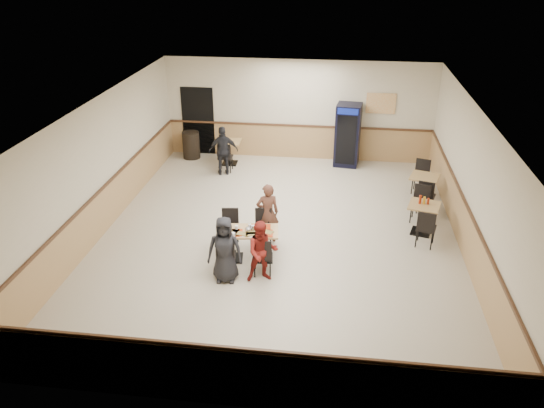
# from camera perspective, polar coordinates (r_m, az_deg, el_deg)

# --- Properties ---
(ground) EXTENTS (10.00, 10.00, 0.00)m
(ground) POSITION_cam_1_polar(r_m,az_deg,el_deg) (12.05, 0.73, -3.42)
(ground) COLOR beige
(ground) RESTS_ON ground
(room_shell) EXTENTS (10.00, 10.00, 10.00)m
(room_shell) POSITION_cam_1_polar(r_m,az_deg,el_deg) (14.04, 9.19, 3.31)
(room_shell) COLOR silver
(room_shell) RESTS_ON ground
(main_table) EXTENTS (1.33, 0.78, 0.68)m
(main_table) POSITION_cam_1_polar(r_m,az_deg,el_deg) (10.98, -2.63, -3.91)
(main_table) COLOR black
(main_table) RESTS_ON ground
(main_chairs) EXTENTS (1.29, 1.61, 0.86)m
(main_chairs) POSITION_cam_1_polar(r_m,az_deg,el_deg) (11.00, -2.86, -4.00)
(main_chairs) COLOR black
(main_chairs) RESTS_ON ground
(diner_woman_left) EXTENTS (0.70, 0.49, 1.36)m
(diner_woman_left) POSITION_cam_1_polar(r_m,az_deg,el_deg) (10.23, -5.12, -4.91)
(diner_woman_left) COLOR black
(diner_woman_left) RESTS_ON ground
(diner_woman_right) EXTENTS (0.72, 0.63, 1.27)m
(diner_woman_right) POSITION_cam_1_polar(r_m,az_deg,el_deg) (10.22, -1.06, -5.15)
(diner_woman_right) COLOR maroon
(diner_woman_right) RESTS_ON ground
(diner_man_opposite) EXTENTS (0.57, 0.46, 1.37)m
(diner_man_opposite) POSITION_cam_1_polar(r_m,az_deg,el_deg) (11.53, -0.48, -0.99)
(diner_man_opposite) COLOR brown
(diner_man_opposite) RESTS_ON ground
(lone_diner) EXTENTS (0.89, 0.56, 1.42)m
(lone_diner) POSITION_cam_1_polar(r_m,az_deg,el_deg) (15.10, -5.25, 5.72)
(lone_diner) COLOR black
(lone_diner) RESTS_ON ground
(tabletop_clutter) EXTENTS (1.11, 0.64, 0.12)m
(tabletop_clutter) POSITION_cam_1_polar(r_m,az_deg,el_deg) (10.81, -2.78, -2.94)
(tabletop_clutter) COLOR #B32F0B
(tabletop_clutter) RESTS_ON main_table
(side_table_near) EXTENTS (0.82, 0.82, 0.71)m
(side_table_near) POSITION_cam_1_polar(r_m,az_deg,el_deg) (12.43, 15.94, -1.07)
(side_table_near) COLOR black
(side_table_near) RESTS_ON ground
(side_table_near_chair_south) EXTENTS (0.51, 0.51, 0.90)m
(side_table_near_chair_south) POSITION_cam_1_polar(r_m,az_deg,el_deg) (11.94, 16.26, -2.40)
(side_table_near_chair_south) COLOR black
(side_table_near_chair_south) RESTS_ON ground
(side_table_near_chair_north) EXTENTS (0.51, 0.51, 0.90)m
(side_table_near_chair_north) POSITION_cam_1_polar(r_m,az_deg,el_deg) (12.94, 15.63, -0.02)
(side_table_near_chair_north) COLOR black
(side_table_near_chair_north) RESTS_ON ground
(side_table_far) EXTENTS (0.84, 0.84, 0.72)m
(side_table_far) POSITION_cam_1_polar(r_m,az_deg,el_deg) (13.95, 15.98, 1.99)
(side_table_far) COLOR black
(side_table_far) RESTS_ON ground
(side_table_far_chair_south) EXTENTS (0.53, 0.53, 0.91)m
(side_table_far_chair_south) POSITION_cam_1_polar(r_m,az_deg,el_deg) (13.44, 16.27, 0.91)
(side_table_far_chair_south) COLOR black
(side_table_far_chair_south) RESTS_ON ground
(side_table_far_chair_north) EXTENTS (0.53, 0.53, 0.91)m
(side_table_far_chair_north) POSITION_cam_1_polar(r_m,az_deg,el_deg) (14.48, 15.69, 2.83)
(side_table_far_chair_north) COLOR black
(side_table_far_chair_north) RESTS_ON ground
(condiment_caddy) EXTENTS (0.23, 0.06, 0.20)m
(condiment_caddy) POSITION_cam_1_polar(r_m,az_deg,el_deg) (12.33, 15.96, 0.40)
(condiment_caddy) COLOR #9E250B
(condiment_caddy) RESTS_ON side_table_near
(back_table) EXTENTS (0.69, 0.69, 0.72)m
(back_table) POSITION_cam_1_polar(r_m,az_deg,el_deg) (15.92, -4.61, 5.94)
(back_table) COLOR black
(back_table) RESTS_ON ground
(back_table_chair_lone) EXTENTS (0.43, 0.43, 0.91)m
(back_table_chair_lone) POSITION_cam_1_polar(r_m,az_deg,el_deg) (15.41, -5.03, 5.14)
(back_table_chair_lone) COLOR black
(back_table_chair_lone) RESTS_ON ground
(pepsi_cooler) EXTENTS (0.77, 0.78, 1.84)m
(pepsi_cooler) POSITION_cam_1_polar(r_m,az_deg,el_deg) (15.83, 8.13, 7.35)
(pepsi_cooler) COLOR black
(pepsi_cooler) RESTS_ON ground
(trash_bin) EXTENTS (0.52, 0.52, 0.82)m
(trash_bin) POSITION_cam_1_polar(r_m,az_deg,el_deg) (16.56, -8.69, 6.29)
(trash_bin) COLOR black
(trash_bin) RESTS_ON ground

